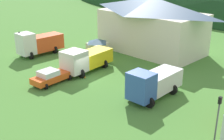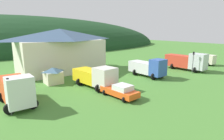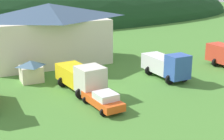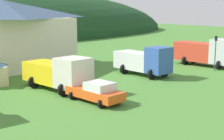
{
  "view_description": "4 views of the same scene",
  "coord_description": "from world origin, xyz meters",
  "px_view_note": "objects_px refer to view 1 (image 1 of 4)",
  "views": [
    {
      "loc": [
        25.07,
        -20.69,
        13.17
      ],
      "look_at": [
        3.94,
        0.45,
        1.97
      ],
      "focal_mm": 46.61,
      "sensor_mm": 36.0,
      "label": 1
    },
    {
      "loc": [
        -15.77,
        -20.79,
        8.13
      ],
      "look_at": [
        1.73,
        2.4,
        1.93
      ],
      "focal_mm": 30.62,
      "sensor_mm": 36.0,
      "label": 2
    },
    {
      "loc": [
        -12.98,
        -29.33,
        11.84
      ],
      "look_at": [
        1.6,
        1.18,
        1.99
      ],
      "focal_mm": 52.05,
      "sensor_mm": 36.0,
      "label": 3
    },
    {
      "loc": [
        -17.27,
        -24.48,
        7.4
      ],
      "look_at": [
        3.67,
        0.65,
        1.32
      ],
      "focal_mm": 54.29,
      "sensor_mm": 36.0,
      "label": 4
    }
  ],
  "objects_px": {
    "traffic_light_east": "(218,116)",
    "traffic_cone_near_pickup": "(139,102)",
    "play_shed_cream": "(97,47)",
    "flatbed_truck_yellow": "(85,59)",
    "traffic_light_west": "(20,41)",
    "heavy_rig_white": "(38,43)",
    "box_truck_blue": "(153,83)",
    "service_pickup_orange": "(52,76)",
    "traffic_cone_mid_row": "(85,78)",
    "depot_building": "(152,24)"
  },
  "relations": [
    {
      "from": "play_shed_cream",
      "to": "box_truck_blue",
      "type": "distance_m",
      "value": 15.93
    },
    {
      "from": "flatbed_truck_yellow",
      "to": "traffic_light_west",
      "type": "relative_size",
      "value": 2.05
    },
    {
      "from": "traffic_light_west",
      "to": "traffic_light_east",
      "type": "height_order",
      "value": "traffic_light_east"
    },
    {
      "from": "heavy_rig_white",
      "to": "box_truck_blue",
      "type": "xyz_separation_m",
      "value": [
        21.09,
        0.25,
        -0.16
      ]
    },
    {
      "from": "service_pickup_orange",
      "to": "traffic_light_west",
      "type": "bearing_deg",
      "value": -107.45
    },
    {
      "from": "traffic_light_west",
      "to": "traffic_cone_mid_row",
      "type": "bearing_deg",
      "value": 5.1
    },
    {
      "from": "service_pickup_orange",
      "to": "traffic_light_west",
      "type": "relative_size",
      "value": 1.41
    },
    {
      "from": "service_pickup_orange",
      "to": "box_truck_blue",
      "type": "bearing_deg",
      "value": 110.49
    },
    {
      "from": "depot_building",
      "to": "traffic_light_east",
      "type": "height_order",
      "value": "depot_building"
    },
    {
      "from": "depot_building",
      "to": "service_pickup_orange",
      "type": "height_order",
      "value": "depot_building"
    },
    {
      "from": "box_truck_blue",
      "to": "service_pickup_orange",
      "type": "bearing_deg",
      "value": -66.33
    },
    {
      "from": "service_pickup_orange",
      "to": "traffic_cone_near_pickup",
      "type": "relative_size",
      "value": 9.86
    },
    {
      "from": "depot_building",
      "to": "traffic_light_east",
      "type": "distance_m",
      "value": 25.08
    },
    {
      "from": "box_truck_blue",
      "to": "traffic_cone_near_pickup",
      "type": "bearing_deg",
      "value": -12.6
    },
    {
      "from": "play_shed_cream",
      "to": "traffic_light_west",
      "type": "xyz_separation_m",
      "value": [
        -7.29,
        -8.42,
        1.01
      ]
    },
    {
      "from": "play_shed_cream",
      "to": "traffic_light_west",
      "type": "distance_m",
      "value": 11.18
    },
    {
      "from": "service_pickup_orange",
      "to": "traffic_cone_mid_row",
      "type": "bearing_deg",
      "value": 152.68
    },
    {
      "from": "box_truck_blue",
      "to": "traffic_cone_near_pickup",
      "type": "xyz_separation_m",
      "value": [
        -0.32,
        -1.75,
        -1.66
      ]
    },
    {
      "from": "service_pickup_orange",
      "to": "traffic_light_west",
      "type": "distance_m",
      "value": 11.91
    },
    {
      "from": "flatbed_truck_yellow",
      "to": "traffic_light_east",
      "type": "height_order",
      "value": "traffic_light_east"
    },
    {
      "from": "box_truck_blue",
      "to": "traffic_cone_near_pickup",
      "type": "relative_size",
      "value": 13.04
    },
    {
      "from": "traffic_cone_mid_row",
      "to": "traffic_light_west",
      "type": "bearing_deg",
      "value": -174.9
    },
    {
      "from": "depot_building",
      "to": "traffic_cone_near_pickup",
      "type": "xyz_separation_m",
      "value": [
        10.14,
        -14.86,
        -4.26
      ]
    },
    {
      "from": "play_shed_cream",
      "to": "traffic_light_east",
      "type": "xyz_separation_m",
      "value": [
        23.23,
        -9.14,
        1.23
      ]
    },
    {
      "from": "depot_building",
      "to": "heavy_rig_white",
      "type": "bearing_deg",
      "value": -128.49
    },
    {
      "from": "traffic_cone_near_pickup",
      "to": "traffic_cone_mid_row",
      "type": "bearing_deg",
      "value": 178.01
    },
    {
      "from": "flatbed_truck_yellow",
      "to": "box_truck_blue",
      "type": "height_order",
      "value": "box_truck_blue"
    },
    {
      "from": "play_shed_cream",
      "to": "box_truck_blue",
      "type": "bearing_deg",
      "value": -21.41
    },
    {
      "from": "depot_building",
      "to": "traffic_cone_mid_row",
      "type": "height_order",
      "value": "depot_building"
    },
    {
      "from": "flatbed_truck_yellow",
      "to": "service_pickup_orange",
      "type": "distance_m",
      "value": 5.23
    },
    {
      "from": "traffic_cone_near_pickup",
      "to": "traffic_light_west",
      "type": "bearing_deg",
      "value": -177.74
    },
    {
      "from": "service_pickup_orange",
      "to": "traffic_cone_near_pickup",
      "type": "height_order",
      "value": "service_pickup_orange"
    },
    {
      "from": "service_pickup_orange",
      "to": "traffic_light_west",
      "type": "xyz_separation_m",
      "value": [
        -11.56,
        2.49,
        1.47
      ]
    },
    {
      "from": "depot_building",
      "to": "traffic_cone_mid_row",
      "type": "xyz_separation_m",
      "value": [
        1.39,
        -14.55,
        -4.26
      ]
    },
    {
      "from": "depot_building",
      "to": "traffic_light_east",
      "type": "bearing_deg",
      "value": -41.05
    },
    {
      "from": "heavy_rig_white",
      "to": "traffic_cone_mid_row",
      "type": "distance_m",
      "value": 12.21
    },
    {
      "from": "box_truck_blue",
      "to": "traffic_cone_near_pickup",
      "type": "distance_m",
      "value": 2.43
    },
    {
      "from": "traffic_light_west",
      "to": "traffic_cone_near_pickup",
      "type": "xyz_separation_m",
      "value": [
        21.79,
        0.86,
        -2.29
      ]
    },
    {
      "from": "traffic_light_east",
      "to": "traffic_cone_mid_row",
      "type": "distance_m",
      "value": 17.76
    },
    {
      "from": "depot_building",
      "to": "box_truck_blue",
      "type": "bearing_deg",
      "value": -51.4
    },
    {
      "from": "traffic_light_west",
      "to": "traffic_cone_mid_row",
      "type": "height_order",
      "value": "traffic_light_west"
    },
    {
      "from": "box_truck_blue",
      "to": "play_shed_cream",
      "type": "bearing_deg",
      "value": -113.51
    },
    {
      "from": "play_shed_cream",
      "to": "traffic_cone_mid_row",
      "type": "bearing_deg",
      "value": -51.61
    },
    {
      "from": "flatbed_truck_yellow",
      "to": "traffic_cone_near_pickup",
      "type": "distance_m",
      "value": 10.7
    },
    {
      "from": "traffic_light_east",
      "to": "traffic_cone_near_pickup",
      "type": "bearing_deg",
      "value": 169.78
    },
    {
      "from": "heavy_rig_white",
      "to": "traffic_cone_mid_row",
      "type": "bearing_deg",
      "value": 84.57
    },
    {
      "from": "play_shed_cream",
      "to": "flatbed_truck_yellow",
      "type": "bearing_deg",
      "value": -54.59
    },
    {
      "from": "play_shed_cream",
      "to": "flatbed_truck_yellow",
      "type": "height_order",
      "value": "flatbed_truck_yellow"
    },
    {
      "from": "heavy_rig_white",
      "to": "traffic_light_west",
      "type": "relative_size",
      "value": 1.84
    },
    {
      "from": "depot_building",
      "to": "service_pickup_orange",
      "type": "xyz_separation_m",
      "value": [
        -0.09,
        -18.21,
        -3.43
      ]
    }
  ]
}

